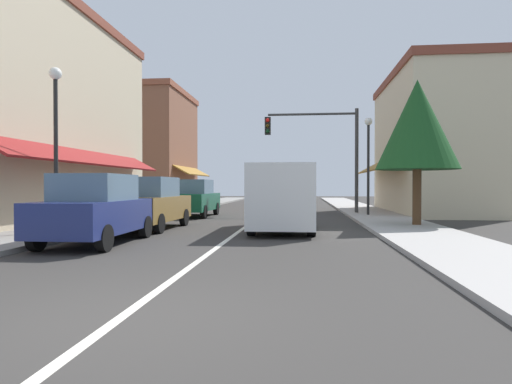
{
  "coord_description": "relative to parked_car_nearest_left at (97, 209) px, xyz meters",
  "views": [
    {
      "loc": [
        2.01,
        -4.61,
        1.48
      ],
      "look_at": [
        0.17,
        13.1,
        1.23
      ],
      "focal_mm": 30.82,
      "sensor_mm": 36.0,
      "label": 1
    }
  ],
  "objects": [
    {
      "name": "tree_right_near",
      "position": [
        9.19,
        5.17,
        2.72
      ],
      "size": [
        2.85,
        2.85,
        5.18
      ],
      "color": "#4C331E",
      "rests_on": "ground"
    },
    {
      "name": "van_in_lane",
      "position": [
        4.58,
        3.81,
        0.27
      ],
      "size": [
        2.03,
        5.19,
        2.12
      ],
      "rotation": [
        0.0,
        0.0,
        0.01
      ],
      "color": "silver",
      "rests_on": "ground"
    },
    {
      "name": "traffic_signal_mast_arm",
      "position": [
        6.3,
        12.05,
        2.81
      ],
      "size": [
        4.77,
        0.5,
        5.41
      ],
      "color": "#333333",
      "rests_on": "ground"
    },
    {
      "name": "storefront_right_block",
      "position": [
        12.06,
        13.95,
        2.88
      ],
      "size": [
        5.5,
        10.2,
        7.51
      ],
      "color": "beige",
      "rests_on": "ground"
    },
    {
      "name": "ground_plane",
      "position": [
        3.17,
        11.95,
        -0.88
      ],
      "size": [
        80.0,
        80.0,
        0.0
      ],
      "primitive_type": "plane",
      "color": "#33302D"
    },
    {
      "name": "parked_car_third_left",
      "position": [
        0.04,
        10.01,
        0.0
      ],
      "size": [
        1.82,
        4.12,
        1.77
      ],
      "rotation": [
        0.0,
        0.0,
        -0.01
      ],
      "color": "#0F4C33",
      "rests_on": "ground"
    },
    {
      "name": "parked_car_second_left",
      "position": [
        0.03,
        3.85,
        0.0
      ],
      "size": [
        1.85,
        4.13,
        1.77
      ],
      "rotation": [
        0.0,
        0.0,
        -0.02
      ],
      "color": "brown",
      "rests_on": "ground"
    },
    {
      "name": "parked_car_nearest_left",
      "position": [
        0.0,
        0.0,
        0.0
      ],
      "size": [
        1.84,
        4.13,
        1.77
      ],
      "rotation": [
        0.0,
        0.0,
        0.02
      ],
      "color": "navy",
      "rests_on": "ground"
    },
    {
      "name": "storefront_far_left",
      "position": [
        -6.16,
        21.95,
        3.45
      ],
      "size": [
        6.38,
        8.2,
        8.65
      ],
      "color": "brown",
      "rests_on": "ground"
    },
    {
      "name": "sidewalk_left",
      "position": [
        -2.33,
        11.95,
        -0.82
      ],
      "size": [
        2.6,
        56.0,
        0.12
      ],
      "primitive_type": "cube",
      "color": "gray",
      "rests_on": "ground"
    },
    {
      "name": "sidewalk_right",
      "position": [
        8.67,
        11.95,
        -0.82
      ],
      "size": [
        2.6,
        56.0,
        0.12
      ],
      "primitive_type": "cube",
      "color": "#A39E99",
      "rests_on": "ground"
    },
    {
      "name": "storefront_left_block",
      "position": [
        -6.06,
        5.95,
        3.55
      ],
      "size": [
        6.18,
        14.2,
        8.86
      ],
      "color": "#BCAD8E",
      "rests_on": "ground"
    },
    {
      "name": "lane_center_stripe",
      "position": [
        3.17,
        11.95,
        -0.88
      ],
      "size": [
        0.14,
        52.0,
        0.01
      ],
      "primitive_type": "cube",
      "color": "silver",
      "rests_on": "ground"
    },
    {
      "name": "street_lamp_right_mid",
      "position": [
        8.29,
        10.36,
        2.28
      ],
      "size": [
        0.36,
        0.36,
        4.67
      ],
      "color": "black",
      "rests_on": "ground"
    },
    {
      "name": "street_lamp_left_near",
      "position": [
        -1.96,
        1.49,
        2.43
      ],
      "size": [
        0.36,
        0.36,
        4.93
      ],
      "color": "black",
      "rests_on": "ground"
    }
  ]
}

